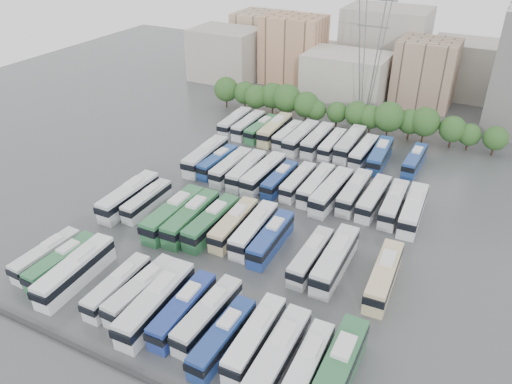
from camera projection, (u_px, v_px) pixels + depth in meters
The scene contains 54 objects.
ground at pixel (259, 221), 79.61m from camera, with size 220.00×220.00×0.00m, color #424447.
parapet at pixel (122, 369), 54.12m from camera, with size 56.00×0.50×0.50m, color #2D2D30.
tree_line at pixel (337, 109), 110.55m from camera, with size 66.47×7.89×8.27m.
city_buildings at pixel (355, 58), 133.84m from camera, with size 102.00×35.00×20.00m.
electricity_pylon at pixel (372, 38), 107.87m from camera, with size 9.00×6.91×33.83m.
bus_r0_s0 at pixel (47, 255), 69.24m from camera, with size 2.74×10.97×3.42m.
bus_r0_s1 at pixel (62, 262), 67.77m from camera, with size 2.77×11.53×3.60m.
bus_r0_s2 at pixel (75, 271), 65.79m from camera, with size 3.53×13.24×4.11m.
bus_r0_s4 at pixel (118, 286), 63.55m from camera, with size 2.64×11.19×3.50m.
bus_r0_s5 at pixel (142, 290), 62.74m from camera, with size 3.11×12.04×3.75m.
bus_r0_s6 at pixel (156, 303), 60.43m from camera, with size 3.49×13.65×4.25m.
bus_r0_s7 at pixel (183, 309), 59.77m from camera, with size 2.89×11.96×3.73m.
bus_r0_s8 at pixel (208, 315), 58.99m from camera, with size 2.98×12.03×3.75m.
bus_r0_s9 at pixel (223, 337), 56.00m from camera, with size 2.74×11.54×3.61m.
bus_r0_s10 at pixel (255, 337), 55.89m from camera, with size 2.91×12.06×3.76m.
bus_r0_s11 at pixel (278, 355), 53.55m from camera, with size 3.04×12.94×4.05m.
bus_r0_s12 at pixel (307, 367), 52.43m from camera, with size 2.92×11.68×3.64m.
bus_r0_s13 at pixel (338, 371), 51.61m from camera, with size 3.16×13.68×4.28m.
bus_r1_s0 at pixel (129, 196), 82.43m from camera, with size 3.02×13.21×4.14m.
bus_r1_s1 at pixel (147, 200), 81.89m from camera, with size 2.50×10.97×3.43m.
bus_r1_s3 at pixel (174, 214), 77.65m from camera, with size 2.97×13.58×4.26m.
bus_r1_s4 at pixel (191, 217), 76.84m from camera, with size 3.26×13.23×4.12m.
bus_r1_s5 at pixel (211, 222), 75.91m from camera, with size 2.93×12.75×3.99m.
bus_r1_s6 at pixel (234, 224), 75.60m from camera, with size 3.02×12.09×3.77m.
bus_r1_s7 at pixel (254, 229), 74.29m from camera, with size 3.22×12.45×3.87m.
bus_r1_s8 at pixel (271, 238), 72.45m from camera, with size 2.91×11.95×3.73m.
bus_r1_s10 at pixel (311, 256), 68.81m from camera, with size 2.64×11.60×3.63m.
bus_r1_s11 at pixel (335, 259), 67.84m from camera, with size 3.02×13.22×4.14m.
bus_r1_s13 at pixel (384, 276), 65.03m from camera, with size 3.31×12.70×3.95m.
bus_r2_s1 at pixel (206, 156), 95.52m from camera, with size 3.39×13.34×4.16m.
bus_r2_s2 at pixel (218, 162), 94.08m from camera, with size 2.87×11.15×3.47m.
bus_r2_s3 at pixel (231, 167), 92.02m from camera, with size 2.69×11.92×3.73m.
bus_r2_s4 at pixel (247, 170), 90.79m from camera, with size 3.11×12.21×3.80m.
bus_r2_s5 at pixel (264, 173), 89.42m from camera, with size 3.17×12.90×4.02m.
bus_r2_s6 at pixel (280, 179), 88.16m from camera, with size 2.56×10.87×3.40m.
bus_r2_s7 at pixel (298, 181), 87.41m from camera, with size 2.56×11.10×3.47m.
bus_r2_s8 at pixel (316, 185), 86.10m from camera, with size 2.69×12.01×3.76m.
bus_r2_s9 at pixel (331, 191), 83.88m from camera, with size 3.50×13.16×4.09m.
bus_r2_s10 at pixel (354, 192), 83.97m from camera, with size 2.71×12.19×3.82m.
bus_r2_s11 at pixel (374, 198), 82.35m from camera, with size 2.90×12.08×3.77m.
bus_r2_s12 at pixel (394, 203), 80.76m from camera, with size 3.03×12.11×3.77m.
bus_r2_s13 at pixel (413, 209), 78.97m from camera, with size 3.38×12.97×4.04m.
bus_r3_s0 at pixel (235, 122), 110.74m from camera, with size 3.02×12.07×3.76m.
bus_r3_s1 at pixel (249, 125), 109.38m from camera, with size 2.56×11.69×3.67m.
bus_r3_s2 at pixel (262, 128), 107.74m from camera, with size 3.02×11.46×3.56m.
bus_r3_s3 at pixel (275, 129), 106.84m from camera, with size 3.09×12.91×4.03m.
bus_r3_s4 at pixel (288, 135), 105.11m from camera, with size 2.63×10.91×3.41m.
bus_r3_s5 at pixel (301, 137), 103.04m from camera, with size 3.12×13.03×4.07m.
bus_r3_s6 at pixel (318, 140), 102.18m from camera, with size 2.80×12.63×3.96m.
bus_r3_s7 at pixel (332, 144), 100.83m from camera, with size 2.55×11.29×3.54m.
bus_r3_s8 at pixel (350, 143), 100.40m from camera, with size 2.90×13.14×4.12m.
bus_r3_s9 at pixel (364, 151), 97.78m from camera, with size 2.87×11.67×3.64m.
bus_r3_s10 at pixel (380, 155), 96.09m from camera, with size 3.30×12.54×3.90m.
bus_r3_s12 at pixel (415, 160), 94.63m from camera, with size 2.69×11.17×3.49m.
Camera 1 is at (29.88, -59.35, 44.10)m, focal length 35.00 mm.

